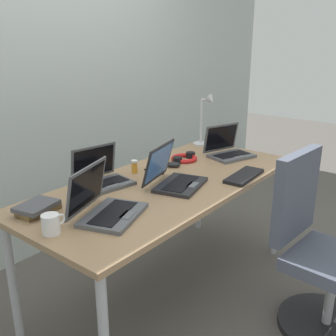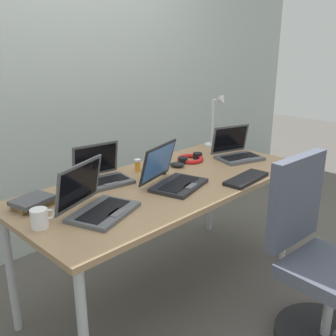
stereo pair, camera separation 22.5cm
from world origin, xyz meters
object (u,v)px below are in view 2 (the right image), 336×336
at_px(headphones, 190,159).
at_px(external_keyboard, 246,179).
at_px(laptop_front_right, 237,152).
at_px(coffee_mug, 40,218).
at_px(cell_phone, 157,171).
at_px(office_chair, 318,269).
at_px(computer_mouse, 177,165).
at_px(laptop_front_left, 96,203).
at_px(desk_lamp, 216,121).
at_px(laptop_mid_desk, 102,175).
at_px(laptop_far_corner, 173,178).
at_px(pill_bottle, 138,165).
at_px(book_stack, 33,202).

bearing_deg(headphones, external_keyboard, -96.80).
distance_m(laptop_front_right, coffee_mug, 1.48).
xyz_separation_m(cell_phone, coffee_mug, (-0.88, -0.18, 0.04)).
bearing_deg(office_chair, headphones, 83.19).
height_order(computer_mouse, office_chair, office_chair).
distance_m(laptop_front_left, computer_mouse, 0.80).
bearing_deg(desk_lamp, external_keyboard, -128.26).
xyz_separation_m(laptop_front_right, external_keyboard, (-0.33, -0.30, -0.03)).
relative_size(external_keyboard, computer_mouse, 3.44).
bearing_deg(laptop_front_right, desk_lamp, 64.53).
relative_size(laptop_front_right, cell_phone, 2.59).
bearing_deg(external_keyboard, cell_phone, 114.56).
relative_size(laptop_mid_desk, external_keyboard, 0.97).
xyz_separation_m(laptop_mid_desk, external_keyboard, (0.61, -0.58, -0.03)).
bearing_deg(cell_phone, coffee_mug, -149.67).
height_order(laptop_front_right, external_keyboard, laptop_front_right).
bearing_deg(laptop_far_corner, desk_lamp, 22.55).
bearing_deg(pill_bottle, laptop_front_right, -22.20).
height_order(cell_phone, office_chair, office_chair).
height_order(laptop_front_left, laptop_far_corner, laptop_front_left).
distance_m(computer_mouse, office_chair, 1.03).
height_order(laptop_far_corner, office_chair, laptop_far_corner).
bearing_deg(pill_bottle, laptop_mid_desk, -179.99).
bearing_deg(cell_phone, laptop_mid_desk, -176.05).
xyz_separation_m(book_stack, coffee_mug, (-0.09, -0.23, 0.02)).
distance_m(laptop_front_left, cell_phone, 0.66).
height_order(desk_lamp, laptop_front_right, desk_lamp).
xyz_separation_m(laptop_front_right, coffee_mug, (-1.48, 0.00, -0.00)).
distance_m(laptop_front_right, headphones, 0.33).
height_order(external_keyboard, coffee_mug, coffee_mug).
distance_m(laptop_front_left, office_chair, 1.19).
relative_size(cell_phone, pill_bottle, 1.72).
bearing_deg(office_chair, pill_bottle, 104.44).
relative_size(laptop_front_left, laptop_front_right, 1.13).
height_order(cell_phone, pill_bottle, pill_bottle).
relative_size(laptop_front_left, cell_phone, 2.93).
bearing_deg(laptop_front_left, laptop_front_right, 2.20).
xyz_separation_m(computer_mouse, headphones, (0.16, 0.03, -0.00)).
relative_size(book_stack, coffee_mug, 1.91).
xyz_separation_m(external_keyboard, book_stack, (-1.06, 0.53, 0.02)).
height_order(laptop_far_corner, laptop_front_right, laptop_far_corner).
bearing_deg(coffee_mug, desk_lamp, 10.22).
xyz_separation_m(desk_lamp, computer_mouse, (-0.58, -0.14, -0.18)).
relative_size(headphones, pill_bottle, 2.71).
bearing_deg(external_keyboard, laptop_front_right, 38.64).
xyz_separation_m(pill_bottle, book_stack, (-0.72, -0.04, -0.02)).
xyz_separation_m(laptop_far_corner, book_stack, (-0.69, 0.29, -0.02)).
bearing_deg(computer_mouse, coffee_mug, 159.35).
xyz_separation_m(laptop_far_corner, laptop_front_right, (0.70, 0.05, -0.00)).
distance_m(desk_lamp, headphones, 0.46).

